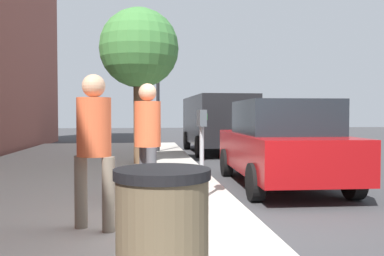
{
  "coord_description": "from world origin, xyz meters",
  "views": [
    {
      "loc": [
        -5.26,
        1.46,
        1.49
      ],
      "look_at": [
        1.16,
        0.69,
        1.27
      ],
      "focal_mm": 37.88,
      "sensor_mm": 36.0,
      "label": 1
    }
  ],
  "objects_px": {
    "traffic_signal": "(161,85)",
    "parked_sedan_near": "(281,143)",
    "trash_bin": "(162,251)",
    "parked_van_far": "(217,120)",
    "pedestrian_at_meter": "(148,132)",
    "parking_meter": "(202,135)",
    "street_tree": "(139,50)",
    "pedestrian_bystander": "(94,138)"
  },
  "relations": [
    {
      "from": "pedestrian_bystander",
      "to": "parked_sedan_near",
      "type": "bearing_deg",
      "value": -15.09
    },
    {
      "from": "pedestrian_at_meter",
      "to": "parked_sedan_near",
      "type": "xyz_separation_m",
      "value": [
        1.95,
        -2.75,
        -0.32
      ]
    },
    {
      "from": "parking_meter",
      "to": "pedestrian_at_meter",
      "type": "height_order",
      "value": "pedestrian_at_meter"
    },
    {
      "from": "pedestrian_at_meter",
      "to": "traffic_signal",
      "type": "height_order",
      "value": "traffic_signal"
    },
    {
      "from": "parked_sedan_near",
      "to": "parked_van_far",
      "type": "bearing_deg",
      "value": -0.01
    },
    {
      "from": "traffic_signal",
      "to": "parking_meter",
      "type": "bearing_deg",
      "value": -178.04
    },
    {
      "from": "parked_sedan_near",
      "to": "traffic_signal",
      "type": "height_order",
      "value": "traffic_signal"
    },
    {
      "from": "parked_sedan_near",
      "to": "street_tree",
      "type": "height_order",
      "value": "street_tree"
    },
    {
      "from": "pedestrian_at_meter",
      "to": "traffic_signal",
      "type": "relative_size",
      "value": 0.5
    },
    {
      "from": "parked_van_far",
      "to": "traffic_signal",
      "type": "height_order",
      "value": "traffic_signal"
    },
    {
      "from": "trash_bin",
      "to": "street_tree",
      "type": "bearing_deg",
      "value": 1.47
    },
    {
      "from": "parked_sedan_near",
      "to": "trash_bin",
      "type": "height_order",
      "value": "parked_sedan_near"
    },
    {
      "from": "parked_sedan_near",
      "to": "trash_bin",
      "type": "relative_size",
      "value": 4.41
    },
    {
      "from": "parked_sedan_near",
      "to": "traffic_signal",
      "type": "relative_size",
      "value": 1.24
    },
    {
      "from": "parking_meter",
      "to": "street_tree",
      "type": "xyz_separation_m",
      "value": [
        4.85,
        1.02,
        2.08
      ]
    },
    {
      "from": "pedestrian_bystander",
      "to": "parked_van_far",
      "type": "distance_m",
      "value": 11.23
    },
    {
      "from": "street_tree",
      "to": "trash_bin",
      "type": "height_order",
      "value": "street_tree"
    },
    {
      "from": "parked_van_far",
      "to": "traffic_signal",
      "type": "distance_m",
      "value": 2.65
    },
    {
      "from": "traffic_signal",
      "to": "pedestrian_at_meter",
      "type": "bearing_deg",
      "value": 176.29
    },
    {
      "from": "traffic_signal",
      "to": "trash_bin",
      "type": "distance_m",
      "value": 12.5
    },
    {
      "from": "parking_meter",
      "to": "parked_van_far",
      "type": "distance_m",
      "value": 9.36
    },
    {
      "from": "pedestrian_at_meter",
      "to": "trash_bin",
      "type": "relative_size",
      "value": 1.78
    },
    {
      "from": "parking_meter",
      "to": "parked_van_far",
      "type": "height_order",
      "value": "parked_van_far"
    },
    {
      "from": "parked_sedan_near",
      "to": "street_tree",
      "type": "distance_m",
      "value": 4.87
    },
    {
      "from": "parking_meter",
      "to": "trash_bin",
      "type": "distance_m",
      "value": 3.98
    },
    {
      "from": "pedestrian_bystander",
      "to": "parking_meter",
      "type": "bearing_deg",
      "value": -13.1
    },
    {
      "from": "street_tree",
      "to": "traffic_signal",
      "type": "xyz_separation_m",
      "value": [
        3.61,
        -0.73,
        -0.67
      ]
    },
    {
      "from": "pedestrian_at_meter",
      "to": "parked_sedan_near",
      "type": "height_order",
      "value": "pedestrian_at_meter"
    },
    {
      "from": "parking_meter",
      "to": "parked_sedan_near",
      "type": "bearing_deg",
      "value": -47.41
    },
    {
      "from": "parking_meter",
      "to": "parked_van_far",
      "type": "bearing_deg",
      "value": -11.72
    },
    {
      "from": "street_tree",
      "to": "traffic_signal",
      "type": "relative_size",
      "value": 1.17
    },
    {
      "from": "parked_sedan_near",
      "to": "street_tree",
      "type": "bearing_deg",
      "value": 43.27
    },
    {
      "from": "traffic_signal",
      "to": "trash_bin",
      "type": "relative_size",
      "value": 3.56
    },
    {
      "from": "traffic_signal",
      "to": "parked_sedan_near",
      "type": "bearing_deg",
      "value": -161.95
    },
    {
      "from": "pedestrian_bystander",
      "to": "parked_sedan_near",
      "type": "relative_size",
      "value": 0.4
    },
    {
      "from": "pedestrian_at_meter",
      "to": "parked_sedan_near",
      "type": "relative_size",
      "value": 0.4
    },
    {
      "from": "pedestrian_bystander",
      "to": "parked_van_far",
      "type": "height_order",
      "value": "parked_van_far"
    },
    {
      "from": "pedestrian_bystander",
      "to": "parked_van_far",
      "type": "xyz_separation_m",
      "value": [
        10.71,
        -3.38,
        0.04
      ]
    },
    {
      "from": "parked_van_far",
      "to": "pedestrian_at_meter",
      "type": "bearing_deg",
      "value": 163.63
    },
    {
      "from": "parking_meter",
      "to": "street_tree",
      "type": "relative_size",
      "value": 0.33
    },
    {
      "from": "trash_bin",
      "to": "parked_van_far",
      "type": "bearing_deg",
      "value": -11.71
    },
    {
      "from": "parked_sedan_near",
      "to": "parked_van_far",
      "type": "relative_size",
      "value": 0.85
    }
  ]
}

